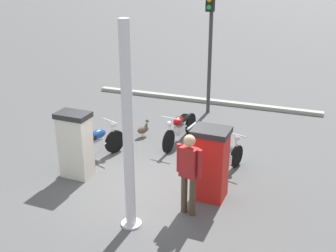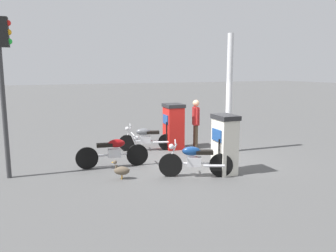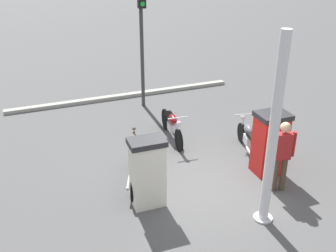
# 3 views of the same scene
# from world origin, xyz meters

# --- Properties ---
(ground_plane) EXTENTS (120.00, 120.00, 0.00)m
(ground_plane) POSITION_xyz_m (0.00, 0.00, 0.00)
(ground_plane) COLOR #4C4C4C
(fuel_pump_near) EXTENTS (0.72, 0.81, 1.60)m
(fuel_pump_near) POSITION_xyz_m (-0.14, -1.60, 0.81)
(fuel_pump_near) COLOR red
(fuel_pump_near) RESTS_ON ground
(fuel_pump_far) EXTENTS (0.61, 0.80, 1.60)m
(fuel_pump_far) POSITION_xyz_m (-0.14, 1.60, 0.81)
(fuel_pump_far) COLOR silver
(fuel_pump_far) RESTS_ON ground
(motorcycle_near_pump) EXTENTS (1.87, 0.82, 0.92)m
(motorcycle_near_pump) POSITION_xyz_m (0.86, -1.73, 0.43)
(motorcycle_near_pump) COLOR black
(motorcycle_near_pump) RESTS_ON ground
(motorcycle_far_pump) EXTENTS (1.79, 0.94, 0.95)m
(motorcycle_far_pump) POSITION_xyz_m (0.75, 1.56, 0.45)
(motorcycle_far_pump) COLOR black
(motorcycle_far_pump) RESTS_ON ground
(motorcycle_extra) EXTENTS (2.05, 0.66, 0.95)m
(motorcycle_extra) POSITION_xyz_m (2.43, -0.19, 0.47)
(motorcycle_extra) COLOR black
(motorcycle_extra) RESTS_ON ground
(attendant_person) EXTENTS (0.30, 0.57, 1.73)m
(attendant_person) POSITION_xyz_m (-0.90, -1.34, 1.00)
(attendant_person) COLOR #473828
(attendant_person) RESTS_ON ground
(wandering_duck) EXTENTS (0.48, 0.36, 0.50)m
(wandering_duck) POSITION_xyz_m (2.55, 0.95, 0.24)
(wandering_duck) COLOR brown
(wandering_duck) RESTS_ON ground
(roadside_traffic_light) EXTENTS (0.39, 0.26, 4.04)m
(roadside_traffic_light) POSITION_xyz_m (5.11, -0.38, 2.74)
(roadside_traffic_light) COLOR #38383A
(roadside_traffic_light) RESTS_ON ground
(canopy_support_pole) EXTENTS (0.40, 0.40, 3.96)m
(canopy_support_pole) POSITION_xyz_m (-1.63, -0.39, 1.90)
(canopy_support_pole) COLOR silver
(canopy_support_pole) RESTS_ON ground
(road_edge_kerb) EXTENTS (0.68, 8.26, 0.12)m
(road_edge_kerb) POSITION_xyz_m (6.20, 0.00, 0.06)
(road_edge_kerb) COLOR #9E9E93
(road_edge_kerb) RESTS_ON ground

